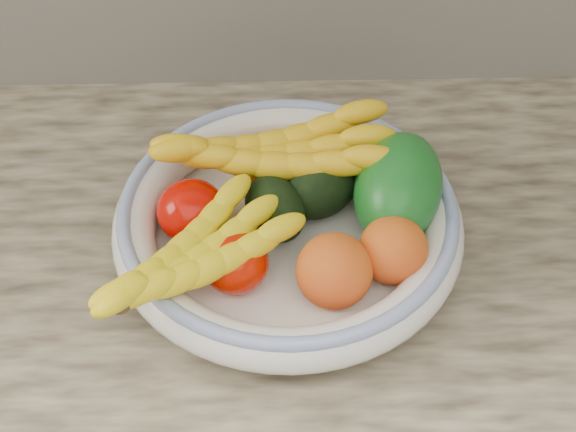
# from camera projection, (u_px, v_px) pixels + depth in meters

# --- Properties ---
(kitchen_counter) EXTENTS (2.44, 0.66, 1.40)m
(kitchen_counter) POSITION_uv_depth(u_px,v_px,m) (288.00, 427.00, 1.35)
(kitchen_counter) COLOR brown
(kitchen_counter) RESTS_ON ground
(fruit_bowl) EXTENTS (0.39, 0.39, 0.08)m
(fruit_bowl) POSITION_uv_depth(u_px,v_px,m) (288.00, 223.00, 0.98)
(fruit_bowl) COLOR silver
(fruit_bowl) RESTS_ON kitchen_counter
(clementine_back_left) EXTENTS (0.06, 0.06, 0.05)m
(clementine_back_left) POSITION_uv_depth(u_px,v_px,m) (257.00, 170.00, 1.03)
(clementine_back_left) COLOR #FE6905
(clementine_back_left) RESTS_ON fruit_bowl
(clementine_back_right) EXTENTS (0.06, 0.06, 0.04)m
(clementine_back_right) POSITION_uv_depth(u_px,v_px,m) (302.00, 151.00, 1.05)
(clementine_back_right) COLOR #DD5404
(clementine_back_right) RESTS_ON fruit_bowl
(clementine_back_mid) EXTENTS (0.05, 0.05, 0.04)m
(clementine_back_mid) POSITION_uv_depth(u_px,v_px,m) (270.00, 175.00, 1.03)
(clementine_back_mid) COLOR #F94E05
(clementine_back_mid) RESTS_ON fruit_bowl
(clementine_extra) EXTENTS (0.05, 0.05, 0.05)m
(clementine_extra) POSITION_uv_depth(u_px,v_px,m) (287.00, 161.00, 1.04)
(clementine_extra) COLOR #F26005
(clementine_extra) RESTS_ON fruit_bowl
(tomato_left) EXTENTS (0.08, 0.08, 0.07)m
(tomato_left) POSITION_uv_depth(u_px,v_px,m) (191.00, 211.00, 0.97)
(tomato_left) COLOR #BE0800
(tomato_left) RESTS_ON fruit_bowl
(tomato_near_left) EXTENTS (0.09, 0.09, 0.06)m
(tomato_near_left) POSITION_uv_depth(u_px,v_px,m) (235.00, 262.00, 0.92)
(tomato_near_left) COLOR #C61400
(tomato_near_left) RESTS_ON fruit_bowl
(avocado_center) EXTENTS (0.09, 0.11, 0.06)m
(avocado_center) POSITION_uv_depth(u_px,v_px,m) (275.00, 208.00, 0.97)
(avocado_center) COLOR black
(avocado_center) RESTS_ON fruit_bowl
(avocado_right) EXTENTS (0.13, 0.13, 0.08)m
(avocado_right) POSITION_uv_depth(u_px,v_px,m) (324.00, 181.00, 1.00)
(avocado_right) COLOR black
(avocado_right) RESTS_ON fruit_bowl
(green_mango) EXTENTS (0.15, 0.17, 0.13)m
(green_mango) POSITION_uv_depth(u_px,v_px,m) (398.00, 188.00, 0.98)
(green_mango) COLOR #105517
(green_mango) RESTS_ON fruit_bowl
(peach_front) EXTENTS (0.10, 0.10, 0.08)m
(peach_front) POSITION_uv_depth(u_px,v_px,m) (334.00, 271.00, 0.91)
(peach_front) COLOR orange
(peach_front) RESTS_ON fruit_bowl
(peach_right) EXTENTS (0.08, 0.08, 0.07)m
(peach_right) POSITION_uv_depth(u_px,v_px,m) (393.00, 250.00, 0.93)
(peach_right) COLOR orange
(peach_right) RESTS_ON fruit_bowl
(banana_bunch_back) EXTENTS (0.30, 0.13, 0.08)m
(banana_bunch_back) POSITION_uv_depth(u_px,v_px,m) (274.00, 157.00, 1.00)
(banana_bunch_back) COLOR yellow
(banana_bunch_back) RESTS_ON fruit_bowl
(banana_bunch_front) EXTENTS (0.26, 0.25, 0.07)m
(banana_bunch_front) POSITION_uv_depth(u_px,v_px,m) (193.00, 263.00, 0.90)
(banana_bunch_front) COLOR yellow
(banana_bunch_front) RESTS_ON fruit_bowl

